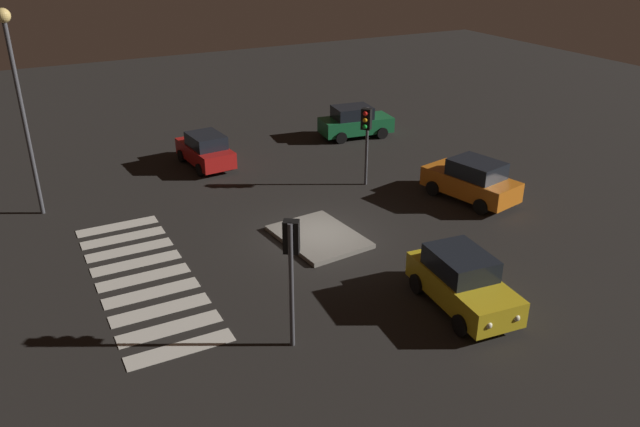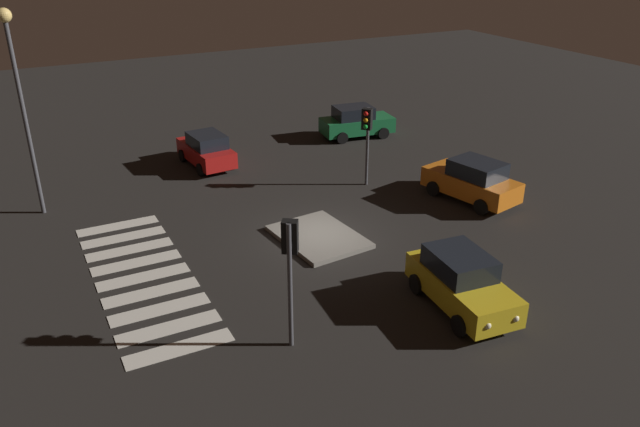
% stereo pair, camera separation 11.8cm
% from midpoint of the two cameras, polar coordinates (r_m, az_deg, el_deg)
% --- Properties ---
extents(ground_plane, '(80.00, 80.00, 0.00)m').
position_cam_midpoint_polar(ground_plane, '(24.95, -0.14, -2.09)').
color(ground_plane, black).
extents(traffic_island, '(3.99, 3.15, 0.18)m').
position_cam_midpoint_polar(traffic_island, '(24.72, -0.26, -2.12)').
color(traffic_island, gray).
rests_on(traffic_island, ground).
extents(car_red, '(4.10, 2.15, 1.73)m').
position_cam_midpoint_polar(car_red, '(32.56, -10.46, 5.69)').
color(car_red, red).
rests_on(car_red, ground).
extents(car_green, '(2.34, 4.32, 1.81)m').
position_cam_midpoint_polar(car_green, '(36.68, 3.10, 8.30)').
color(car_green, '#196B38').
rests_on(car_green, ground).
extents(car_yellow, '(4.35, 2.29, 1.84)m').
position_cam_midpoint_polar(car_yellow, '(20.65, 12.61, -6.04)').
color(car_yellow, gold).
rests_on(car_yellow, ground).
extents(car_orange, '(4.58, 2.73, 1.89)m').
position_cam_midpoint_polar(car_orange, '(28.72, 13.48, 2.94)').
color(car_orange, orange).
rests_on(car_orange, ground).
extents(traffic_light_west, '(0.54, 0.53, 3.74)m').
position_cam_midpoint_polar(traffic_light_west, '(28.94, 4.10, 7.76)').
color(traffic_light_west, '#47474C').
rests_on(traffic_light_west, ground).
extents(traffic_light_east, '(0.53, 0.54, 3.96)m').
position_cam_midpoint_polar(traffic_light_east, '(17.44, -2.80, -3.56)').
color(traffic_light_east, '#47474C').
rests_on(traffic_light_east, ground).
extents(street_lamp, '(0.56, 0.56, 8.44)m').
position_cam_midpoint_polar(street_lamp, '(27.80, -25.95, 10.72)').
color(street_lamp, '#47474C').
rests_on(street_lamp, ground).
extents(crosswalk_near, '(9.90, 3.20, 0.02)m').
position_cam_midpoint_polar(crosswalk_near, '(23.00, -15.85, -5.60)').
color(crosswalk_near, silver).
rests_on(crosswalk_near, ground).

